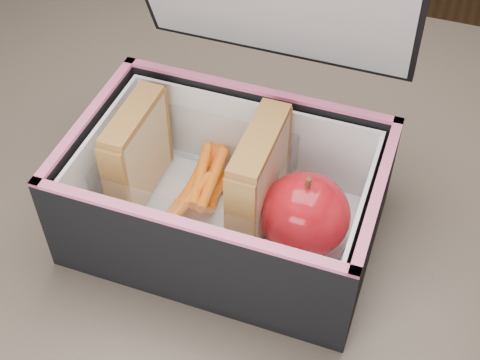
% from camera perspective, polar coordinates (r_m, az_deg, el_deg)
% --- Properties ---
extents(kitchen_table, '(1.20, 0.80, 0.75)m').
position_cam_1_polar(kitchen_table, '(0.74, 5.85, -7.71)').
color(kitchen_table, brown).
rests_on(kitchen_table, ground).
extents(lunch_bag, '(0.28, 0.25, 0.27)m').
position_cam_1_polar(lunch_bag, '(0.61, -1.06, -0.42)').
color(lunch_bag, black).
rests_on(lunch_bag, kitchen_table).
extents(plastic_tub, '(0.16, 0.12, 0.07)m').
position_cam_1_polar(plastic_tub, '(0.64, -3.64, -0.09)').
color(plastic_tub, white).
rests_on(plastic_tub, lunch_bag).
extents(sandwich_left, '(0.02, 0.09, 0.10)m').
position_cam_1_polar(sandwich_left, '(0.64, -8.74, 2.37)').
color(sandwich_left, tan).
rests_on(sandwich_left, plastic_tub).
extents(sandwich_right, '(0.03, 0.10, 0.11)m').
position_cam_1_polar(sandwich_right, '(0.60, 1.61, 0.01)').
color(sandwich_right, tan).
rests_on(sandwich_right, plastic_tub).
extents(carrot_sticks, '(0.05, 0.14, 0.03)m').
position_cam_1_polar(carrot_sticks, '(0.65, -3.36, -0.48)').
color(carrot_sticks, orange).
rests_on(carrot_sticks, plastic_tub).
extents(paper_napkin, '(0.08, 0.08, 0.01)m').
position_cam_1_polar(paper_napkin, '(0.63, 5.82, -5.15)').
color(paper_napkin, white).
rests_on(paper_napkin, lunch_bag).
extents(red_apple, '(0.10, 0.10, 0.09)m').
position_cam_1_polar(red_apple, '(0.59, 5.55, -2.98)').
color(red_apple, maroon).
rests_on(red_apple, paper_napkin).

